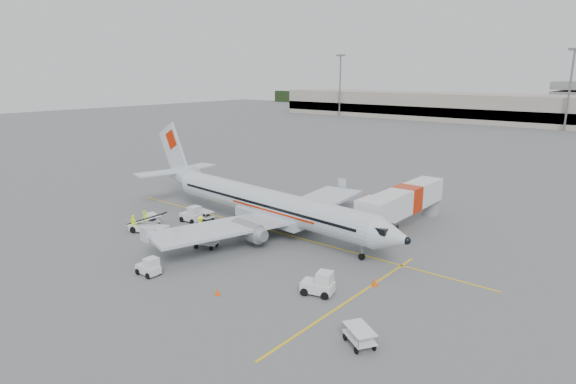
# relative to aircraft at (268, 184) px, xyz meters

# --- Properties ---
(ground) EXTENTS (360.00, 360.00, 0.00)m
(ground) POSITION_rel_aircraft_xyz_m (1.02, 0.00, -4.82)
(ground) COLOR #56595B
(stripe_lead) EXTENTS (44.00, 0.20, 0.01)m
(stripe_lead) POSITION_rel_aircraft_xyz_m (1.02, 0.00, -4.81)
(stripe_lead) COLOR yellow
(stripe_lead) RESTS_ON ground
(stripe_cross) EXTENTS (0.20, 20.00, 0.01)m
(stripe_cross) POSITION_rel_aircraft_xyz_m (15.02, -8.00, -4.81)
(stripe_cross) COLOR yellow
(stripe_cross) RESTS_ON ground
(terminal_west) EXTENTS (110.00, 22.00, 9.00)m
(terminal_west) POSITION_rel_aircraft_xyz_m (-38.98, 130.00, -0.32)
(terminal_west) COLOR gray
(terminal_west) RESTS_ON ground
(mast_west) EXTENTS (3.20, 1.20, 22.00)m
(mast_west) POSITION_rel_aircraft_xyz_m (-68.98, 118.00, 6.18)
(mast_west) COLOR slate
(mast_west) RESTS_ON ground
(mast_center) EXTENTS (3.20, 1.20, 22.00)m
(mast_center) POSITION_rel_aircraft_xyz_m (6.02, 118.00, 6.18)
(mast_center) COLOR slate
(mast_center) RESTS_ON ground
(aircraft) EXTENTS (37.25, 30.39, 9.64)m
(aircraft) POSITION_rel_aircraft_xyz_m (0.00, 0.00, 0.00)
(aircraft) COLOR silver
(aircraft) RESTS_ON ground
(jet_bridge) EXTENTS (3.21, 16.95, 4.45)m
(jet_bridge) POSITION_rel_aircraft_xyz_m (10.72, 9.50, -2.59)
(jet_bridge) COLOR silver
(jet_bridge) RESTS_ON ground
(belt_loader) EXTENTS (5.53, 3.50, 2.81)m
(belt_loader) POSITION_rel_aircraft_xyz_m (-8.77, -8.26, -3.41)
(belt_loader) COLOR silver
(belt_loader) RESTS_ON ground
(tug_fore) EXTENTS (2.60, 1.93, 1.79)m
(tug_fore) POSITION_rel_aircraft_xyz_m (12.68, -8.83, -3.92)
(tug_fore) COLOR silver
(tug_fore) RESTS_ON ground
(tug_mid) EXTENTS (1.98, 1.16, 1.51)m
(tug_mid) POSITION_rel_aircraft_xyz_m (0.11, -14.59, -4.06)
(tug_mid) COLOR silver
(tug_mid) RESTS_ON ground
(tug_aft) EXTENTS (2.43, 1.53, 1.79)m
(tug_aft) POSITION_rel_aircraft_xyz_m (-8.33, -3.20, -3.93)
(tug_aft) COLOR silver
(tug_aft) RESTS_ON ground
(cart_loaded_a) EXTENTS (2.44, 1.85, 1.12)m
(cart_loaded_a) POSITION_rel_aircraft_xyz_m (-10.78, -6.60, -4.26)
(cart_loaded_a) COLOR silver
(cart_loaded_a) RESTS_ON ground
(cart_loaded_b) EXTENTS (2.20, 1.41, 1.10)m
(cart_loaded_b) POSITION_rel_aircraft_xyz_m (-7.54, -2.00, -4.27)
(cart_loaded_b) COLOR silver
(cart_loaded_b) RESTS_ON ground
(cart_empty_a) EXTENTS (2.50, 2.02, 1.13)m
(cart_empty_a) POSITION_rel_aircraft_xyz_m (-0.96, -7.53, -4.25)
(cart_empty_a) COLOR silver
(cart_empty_a) RESTS_ON ground
(cart_empty_b) EXTENTS (2.54, 2.26, 1.14)m
(cart_empty_b) POSITION_rel_aircraft_xyz_m (18.60, -12.80, -4.25)
(cart_empty_b) COLOR silver
(cart_empty_b) RESTS_ON ground
(cone_nose) EXTENTS (0.44, 0.44, 0.71)m
(cone_nose) POSITION_rel_aircraft_xyz_m (15.21, -4.92, -4.46)
(cone_nose) COLOR #FE4806
(cone_nose) RESTS_ON ground
(cone_port) EXTENTS (0.43, 0.43, 0.70)m
(cone_port) POSITION_rel_aircraft_xyz_m (1.20, 17.71, -4.47)
(cone_port) COLOR #FE4806
(cone_port) RESTS_ON ground
(cone_stbd) EXTENTS (0.35, 0.35, 0.57)m
(cone_stbd) POSITION_rel_aircraft_xyz_m (7.11, -13.59, -4.53)
(cone_stbd) COLOR #FE4806
(cone_stbd) RESTS_ON ground
(crew_a) EXTENTS (0.70, 0.51, 1.79)m
(crew_a) POSITION_rel_aircraft_xyz_m (-1.30, -1.50, -3.92)
(crew_a) COLOR #DCF821
(crew_a) RESTS_ON ground
(crew_b) EXTENTS (1.02, 1.00, 1.65)m
(crew_b) POSITION_rel_aircraft_xyz_m (-11.07, -7.23, -3.99)
(crew_b) COLOR #DCF821
(crew_b) RESTS_ON ground
(crew_c) EXTENTS (0.77, 1.24, 1.85)m
(crew_c) POSITION_rel_aircraft_xyz_m (-4.40, -5.19, -3.90)
(crew_c) COLOR #DCF821
(crew_c) RESTS_ON ground
(crew_d) EXTENTS (1.09, 0.54, 1.79)m
(crew_d) POSITION_rel_aircraft_xyz_m (-10.09, -9.19, -3.92)
(crew_d) COLOR #DCF821
(crew_d) RESTS_ON ground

